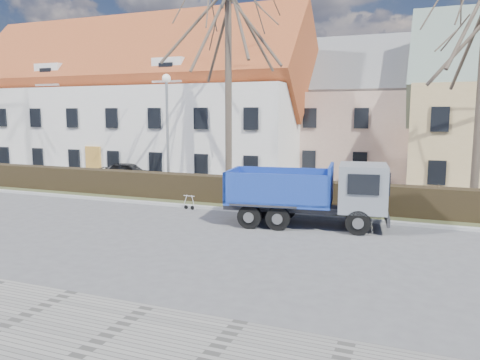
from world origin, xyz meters
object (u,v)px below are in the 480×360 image
at_px(streetlight, 168,135).
at_px(parked_car_a, 128,172).
at_px(dump_truck, 301,193).
at_px(cart_frame, 185,201).

height_order(streetlight, parked_car_a, streetlight).
bearing_deg(streetlight, parked_car_a, 145.31).
height_order(dump_truck, parked_car_a, dump_truck).
distance_m(dump_truck, streetlight, 9.38).
relative_size(streetlight, cart_frame, 8.10).
bearing_deg(parked_car_a, cart_frame, -143.91).
bearing_deg(cart_frame, streetlight, 131.63).
relative_size(cart_frame, parked_car_a, 0.21).
xyz_separation_m(cart_frame, parked_car_a, (-7.51, 6.28, 0.28)).
bearing_deg(streetlight, cart_frame, -48.37).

